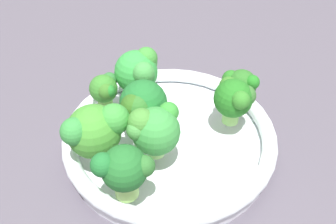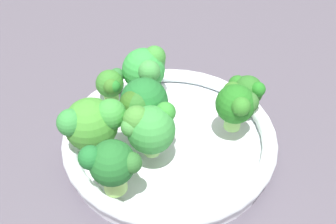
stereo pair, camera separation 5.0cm
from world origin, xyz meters
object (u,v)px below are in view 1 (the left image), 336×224
Objects in this scene: broccoli_floret_2 at (124,169)px; broccoli_floret_3 at (234,98)px; broccoli_floret_5 at (105,89)px; bowl at (168,138)px; broccoli_floret_1 at (240,85)px; broccoli_floret_0 at (139,70)px; broccoli_floret_7 at (96,129)px; broccoli_floret_4 at (141,105)px; broccoli_floret_6 at (154,129)px.

broccoli_floret_3 is (-12.95, -13.12, -0.21)cm from broccoli_floret_2.
bowl is at bearing 154.62° from broccoli_floret_5.
broccoli_floret_2 reaches higher than broccoli_floret_1.
broccoli_floret_1 is 1.11× the size of broccoli_floret_5.
broccoli_floret_7 reaches higher than broccoli_floret_0.
broccoli_floret_2 is at bearing 45.38° from broccoli_floret_3.
broccoli_floret_1 is 21.58cm from broccoli_floret_7.
broccoli_floret_5 is (5.80, -4.69, -1.30)cm from broccoli_floret_4.
broccoli_floret_6 is at bearing 72.68° from bowl.
broccoli_floret_0 is at bearing -146.81° from broccoli_floret_5.
broccoli_floret_7 is at bearing 22.83° from broccoli_floret_3.
broccoli_floret_2 reaches higher than broccoli_floret_5.
broccoli_floret_6 is at bearing 130.76° from broccoli_floret_5.
broccoli_floret_4 is 7.57cm from broccoli_floret_5.
broccoli_floret_3 is at bearing 73.27° from broccoli_floret_1.
broccoli_floret_2 is 6.98cm from broccoli_floret_6.
bowl is 3.75× the size of broccoli_floret_7.
broccoli_floret_6 is 6.96cm from broccoli_floret_7.
broccoli_floret_0 reaches higher than broccoli_floret_3.
broccoli_floret_4 is 1.46× the size of broccoli_floret_5.
broccoli_floret_4 and broccoli_floret_6 have the same top height.
broccoli_floret_2 is at bearing 125.42° from broccoli_floret_7.
broccoli_floret_1 is at bearing -174.87° from broccoli_floret_5.
broccoli_floret_1 is 0.71× the size of broccoli_floret_7.
broccoli_floret_7 is at bearing 31.54° from broccoli_floret_1.
broccoli_floret_0 is at bearing -4.83° from broccoli_floret_1.
broccoli_floret_7 is (4.95, 4.85, 0.11)cm from broccoli_floret_4.
bowl is at bearing -148.38° from broccoli_floret_7.
broccoli_floret_3 is 12.21cm from broccoli_floret_6.
broccoli_floret_1 is at bearing -148.46° from broccoli_floret_7.
bowl is at bearing -110.74° from broccoli_floret_2.
broccoli_floret_4 is (3.44, 0.31, 6.13)cm from bowl.
broccoli_floret_5 is (5.04, -15.45, -1.37)cm from broccoli_floret_2.
broccoli_floret_4 is (-0.75, -10.76, -0.06)cm from broccoli_floret_2.
broccoli_floret_2 is 10.79cm from broccoli_floret_4.
bowl is at bearing 31.47° from broccoli_floret_1.
broccoli_floret_4 is at bearing -94.01° from broccoli_floret_2.
broccoli_floret_6 is (-3.25, 11.99, -0.04)cm from broccoli_floret_0.
bowl is 11.67cm from broccoli_floret_7.
broccoli_floret_2 is 0.98× the size of broccoli_floret_6.
broccoli_floret_0 is at bearing -57.36° from bowl.
broccoli_floret_3 reaches higher than broccoli_floret_5.
broccoli_floret_0 is 7.76cm from broccoli_floret_4.
broccoli_floret_3 reaches higher than broccoli_floret_1.
broccoli_floret_4 is at bearing 141.00° from broccoli_floret_5.
broccoli_floret_7 is at bearing -54.58° from broccoli_floret_2.
broccoli_floret_7 reaches higher than bowl.
broccoli_floret_7 reaches higher than broccoli_floret_4.
broccoli_floret_3 is at bearing -169.03° from broccoli_floret_4.
broccoli_floret_5 is (9.23, -4.38, 4.83)cm from bowl.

